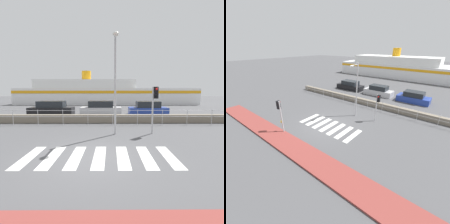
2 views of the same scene
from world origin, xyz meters
TOP-DOWN VIEW (x-y plane):
  - ground_plane at (0.00, 0.00)m, footprint 160.00×160.00m
  - crosswalk at (0.34, 0.00)m, footprint 5.85×2.40m
  - seawall at (0.00, 7.28)m, footprint 22.72×0.55m
  - harbor_fence at (0.00, 6.41)m, footprint 20.48×0.04m
  - traffic_light_far at (3.35, 3.68)m, footprint 0.34×0.32m
  - streetlamp at (1.04, 3.26)m, footprint 0.32×1.33m
  - ferry_boat at (-0.82, 28.93)m, footprint 34.03×8.03m
  - parked_car_black at (-5.50, 12.04)m, footprint 4.57×1.82m
  - parked_car_silver at (-0.26, 12.04)m, footprint 4.28×1.72m
  - parked_car_blue at (4.75, 12.04)m, footprint 4.04×1.85m

SIDE VIEW (x-z plane):
  - ground_plane at x=0.00m, z-range 0.00..0.00m
  - crosswalk at x=0.34m, z-range 0.00..0.01m
  - seawall at x=0.00m, z-range 0.00..0.65m
  - parked_car_blue at x=4.75m, z-range -0.11..1.34m
  - parked_car_black at x=-5.50m, z-range -0.11..1.37m
  - parked_car_silver at x=-0.26m, z-range -0.11..1.38m
  - harbor_fence at x=0.00m, z-range 0.18..1.33m
  - ferry_boat at x=-0.82m, z-range -1.25..5.22m
  - traffic_light_far at x=3.35m, z-range 0.65..3.42m
  - streetlamp at x=1.04m, z-range 0.72..6.23m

